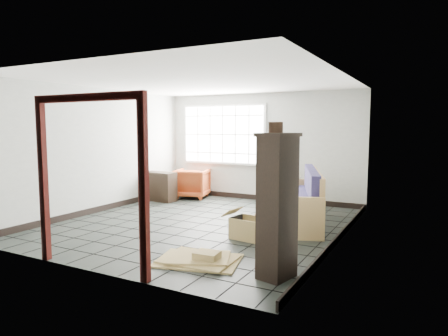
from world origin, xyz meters
The scene contains 15 objects.
ground centered at (0.00, 0.00, 0.00)m, with size 5.50×5.50×0.00m, color black.
room_shell centered at (0.00, 0.03, 1.68)m, with size 5.02×5.52×2.61m.
window_panel centered at (-1.00, 2.70, 1.60)m, with size 2.32×0.08×1.52m.
doorway_trim centered at (0.00, -2.70, 1.38)m, with size 1.80×0.08×2.20m.
futon_sofa centered at (1.57, 0.87, 0.37)m, with size 1.58×2.46×1.02m.
armchair centered at (-1.65, 2.23, 0.40)m, with size 0.78×0.73×0.81m, color #915015.
side_table centered at (1.06, 2.40, 0.41)m, with size 0.53×0.53×0.49m.
table_lamp centered at (1.00, 2.40, 0.75)m, with size 0.32×0.32×0.37m.
projector centered at (1.02, 2.47, 0.55)m, with size 0.38×0.34×0.11m.
floor_lamp centered at (0.47, 2.35, 0.85)m, with size 0.42×0.29×1.59m.
console_shelf centered at (-2.15, 1.50, 0.35)m, with size 0.93×0.43×0.70m.
tall_shelf centered at (2.15, -1.86, 0.88)m, with size 0.46×0.54×1.73m.
pot centered at (2.11, -1.86, 1.79)m, with size 0.18×0.18×0.12m.
open_box centered at (1.16, -0.49, 0.17)m, with size 0.88×0.52×0.47m.
cardboard_pile centered at (1.05, -1.82, 0.04)m, with size 1.25×1.02×0.16m.
Camera 1 is at (3.76, -6.23, 1.80)m, focal length 32.00 mm.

